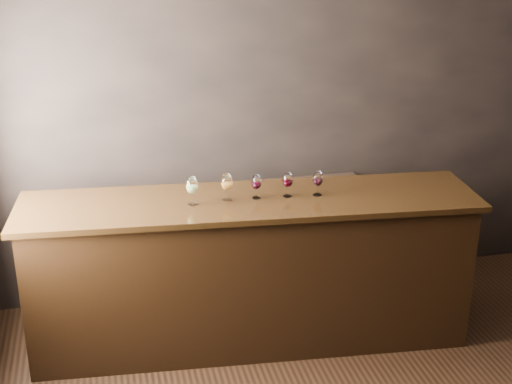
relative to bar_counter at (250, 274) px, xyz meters
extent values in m
cube|color=black|center=(0.47, 0.89, 0.83)|extent=(5.00, 0.02, 2.80)
cube|color=black|center=(0.00, 0.00, 0.00)|extent=(3.29, 0.99, 1.13)
cube|color=black|center=(0.00, 0.00, 0.59)|extent=(3.40, 1.07, 0.04)
cube|color=black|center=(-0.25, 0.67, -0.07)|extent=(2.75, 0.40, 0.99)
cylinder|color=white|center=(-0.42, -0.01, 0.61)|extent=(0.07, 0.07, 0.00)
cylinder|color=white|center=(-0.42, -0.01, 0.65)|extent=(0.01, 0.01, 0.08)
ellipsoid|color=white|center=(-0.42, -0.01, 0.75)|extent=(0.09, 0.09, 0.12)
cylinder|color=white|center=(-0.42, -0.01, 0.81)|extent=(0.06, 0.06, 0.01)
ellipsoid|color=#BDC366|center=(-0.42, -0.01, 0.73)|extent=(0.07, 0.07, 0.06)
cylinder|color=white|center=(-0.17, 0.01, 0.61)|extent=(0.07, 0.07, 0.00)
cylinder|color=white|center=(-0.17, 0.01, 0.65)|extent=(0.01, 0.01, 0.08)
ellipsoid|color=white|center=(-0.17, 0.01, 0.75)|extent=(0.08, 0.08, 0.12)
cylinder|color=white|center=(-0.17, 0.01, 0.80)|extent=(0.06, 0.06, 0.01)
ellipsoid|color=#BA6B21|center=(-0.17, 0.01, 0.73)|extent=(0.07, 0.07, 0.05)
cylinder|color=white|center=(0.05, 0.01, 0.61)|extent=(0.06, 0.06, 0.00)
cylinder|color=white|center=(0.05, 0.01, 0.65)|extent=(0.01, 0.01, 0.07)
ellipsoid|color=white|center=(0.05, 0.01, 0.73)|extent=(0.07, 0.07, 0.10)
cylinder|color=white|center=(0.05, 0.01, 0.78)|extent=(0.05, 0.05, 0.01)
ellipsoid|color=black|center=(0.05, 0.01, 0.71)|extent=(0.06, 0.06, 0.05)
cylinder|color=white|center=(0.28, -0.01, 0.61)|extent=(0.06, 0.06, 0.00)
cylinder|color=white|center=(0.28, -0.01, 0.65)|extent=(0.01, 0.01, 0.07)
ellipsoid|color=white|center=(0.28, -0.01, 0.74)|extent=(0.08, 0.08, 0.11)
cylinder|color=white|center=(0.28, -0.01, 0.78)|extent=(0.06, 0.06, 0.01)
ellipsoid|color=black|center=(0.28, -0.01, 0.72)|extent=(0.06, 0.06, 0.05)
cylinder|color=white|center=(0.50, -0.04, 0.61)|extent=(0.06, 0.06, 0.00)
cylinder|color=white|center=(0.50, -0.04, 0.65)|extent=(0.01, 0.01, 0.07)
ellipsoid|color=white|center=(0.50, -0.04, 0.74)|extent=(0.08, 0.08, 0.11)
cylinder|color=white|center=(0.50, -0.04, 0.79)|extent=(0.06, 0.06, 0.01)
ellipsoid|color=black|center=(0.50, -0.04, 0.72)|extent=(0.06, 0.06, 0.05)
camera|label=1|loc=(-1.04, -4.68, 2.53)|focal=50.00mm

